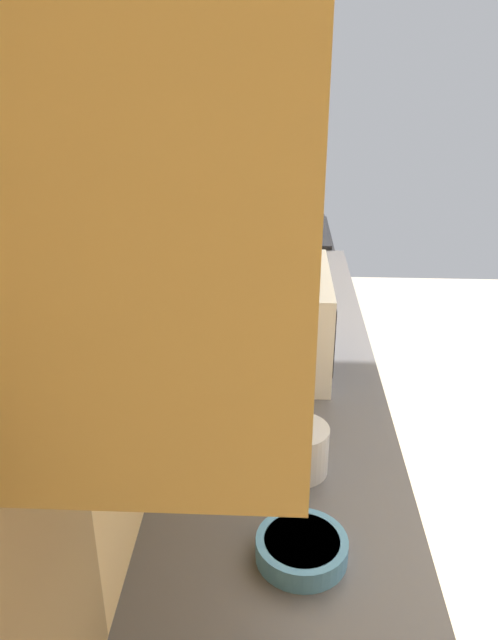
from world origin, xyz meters
TOP-DOWN VIEW (x-y plane):
  - wall_back at (0.00, 1.70)m, footprint 4.24×0.12m
  - counter_run at (-0.38, 1.32)m, footprint 3.36×0.66m
  - upper_cabinets at (-0.38, 1.47)m, footprint 1.90×0.34m
  - oven_range at (1.64, 1.34)m, footprint 0.69×0.61m
  - microwave at (0.08, 1.34)m, footprint 0.49×0.36m
  - bowl at (-0.81, 1.27)m, footprint 0.20×0.20m
  - kettle at (-0.51, 1.27)m, footprint 0.21×0.15m

SIDE VIEW (x-z plane):
  - counter_run at x=-0.38m, z-range 0.00..0.89m
  - oven_range at x=1.64m, z-range -0.07..0.99m
  - bowl at x=-0.81m, z-range 0.89..0.94m
  - kettle at x=-0.51m, z-range 0.88..1.03m
  - microwave at x=0.08m, z-range 0.89..1.21m
  - wall_back at x=0.00m, z-range 0.00..2.80m
  - upper_cabinets at x=-0.38m, z-range 1.46..2.17m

